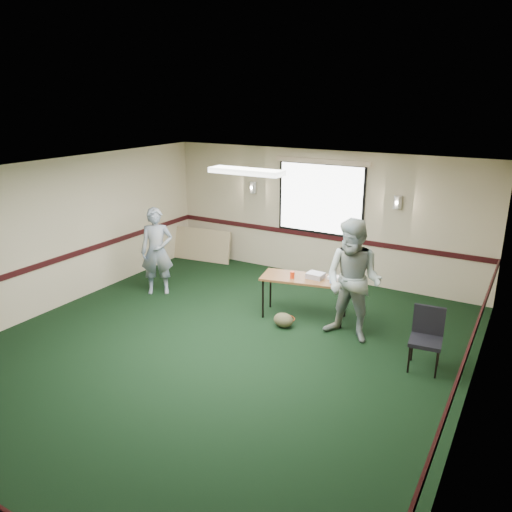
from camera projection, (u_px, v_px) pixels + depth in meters
The scene contains 13 objects.
ground at pixel (213, 354), 7.58m from camera, with size 8.00×8.00×0.00m, color black.
room_shell at pixel (279, 223), 8.84m from camera, with size 8.00×8.02×8.00m.
folding_table at pixel (305, 280), 8.62m from camera, with size 1.58×0.90×0.74m.
projector at pixel (315, 276), 8.57m from camera, with size 0.28×0.23×0.09m, color #97969F.
game_console at pixel (335, 278), 8.53m from camera, with size 0.21×0.17×0.05m, color white.
red_cup at pixel (292, 275), 8.56m from camera, with size 0.08×0.08×0.12m, color red.
water_bottle at pixel (331, 278), 8.33m from camera, with size 0.06×0.06×0.20m, color #83A5D7.
duffel_bag at pixel (283, 320), 8.42m from camera, with size 0.35×0.26×0.25m, color #4D462C.
cable_coil at pixel (285, 319), 8.75m from camera, with size 0.34×0.34×0.02m, color #BD4417.
folded_table at pixel (201, 245), 11.77m from camera, with size 1.48×0.06×0.76m, color tan.
conference_chair at pixel (427, 333), 7.08m from camera, with size 0.48×0.50×0.90m.
person_left at pixel (157, 251), 9.68m from camera, with size 0.62×0.41×1.71m, color #3D5987.
person_right at pixel (353, 281), 7.77m from camera, with size 0.96×0.75×1.97m, color #769CB8.
Camera 1 is at (3.94, -5.52, 3.74)m, focal length 35.00 mm.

